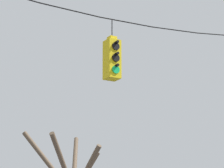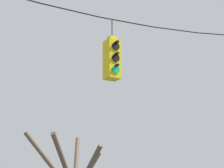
% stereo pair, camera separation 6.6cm
% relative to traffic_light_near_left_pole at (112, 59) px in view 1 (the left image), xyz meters
% --- Properties ---
extents(span_wire, '(11.11, 0.03, 0.47)m').
position_rel_traffic_light_near_left_pole_xyz_m(span_wire, '(-1.15, 0.00, 1.18)').
color(span_wire, black).
extents(traffic_light_near_left_pole, '(0.34, 0.58, 1.56)m').
position_rel_traffic_light_near_left_pole_xyz_m(traffic_light_near_left_pole, '(0.00, 0.00, 0.00)').
color(traffic_light_near_left_pole, yellow).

